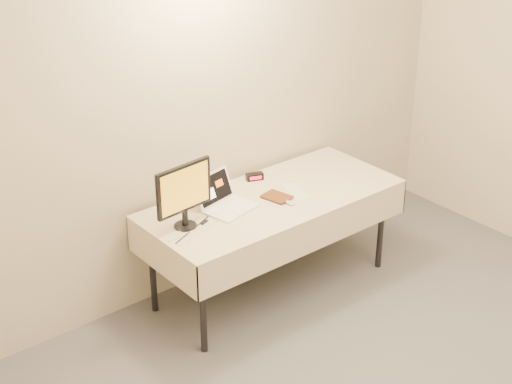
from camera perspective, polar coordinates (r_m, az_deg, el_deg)
back_wall at (r=5.51m, az=-1.82°, el=6.95°), size 4.00×0.10×2.70m
table at (r=5.46m, az=1.20°, el=-0.97°), size 1.86×0.81×0.74m
laptop at (r=5.27m, az=-2.35°, el=-0.61°), size 0.39×0.37×0.22m
monitor at (r=4.96m, az=-5.27°, el=0.06°), size 0.42×0.16×0.44m
book at (r=5.32m, az=1.08°, el=0.19°), size 0.14×0.05×0.19m
alarm_clock at (r=5.67m, az=-0.10°, el=1.14°), size 0.13×0.09×0.05m
clicker at (r=5.34m, az=2.45°, el=-0.78°), size 0.04×0.09×0.02m
paper_form at (r=5.52m, az=2.93°, el=0.07°), size 0.20×0.30×0.00m
usb_dongle at (r=5.11m, az=-3.78°, el=-2.21°), size 0.06×0.04×0.01m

